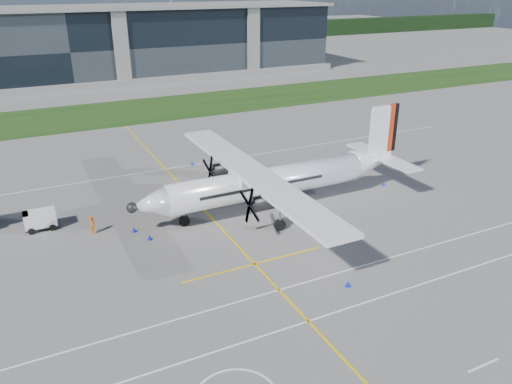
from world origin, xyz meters
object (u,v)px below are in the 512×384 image
Objects in this scene: turboprop_aircraft at (277,164)px; safety_cone_nose_stbd at (134,229)px; baggage_tug at (40,220)px; safety_cone_stbdwing at (192,163)px; safety_cone_tail at (384,183)px; safety_cone_portwing at (348,283)px; safety_cone_nose_port at (150,237)px; ground_crew_person at (92,224)px.

turboprop_aircraft is 59.32× the size of safety_cone_nose_stbd.
baggage_tug is 20.49m from safety_cone_stbdwing.
baggage_tug is at bearing 170.84° from safety_cone_tail.
safety_cone_portwing is (-15.09, -14.25, 0.00)m from safety_cone_tail.
safety_cone_nose_stbd is at bearing 127.67° from safety_cone_portwing.
turboprop_aircraft is 22.17m from baggage_tug.
safety_cone_nose_port is at bearing -174.89° from turboprop_aircraft.
ground_crew_person is at bearing 172.71° from turboprop_aircraft.
turboprop_aircraft is 59.32× the size of safety_cone_portwing.
safety_cone_tail is 1.00× the size of safety_cone_stbdwing.
baggage_tug is at bearing 149.46° from safety_cone_nose_stbd.
baggage_tug is (-21.26, 5.18, -3.58)m from turboprop_aircraft.
ground_crew_person is 5.37m from safety_cone_nose_port.
safety_cone_stbdwing is (-1.38, 29.76, 0.00)m from safety_cone_portwing.
ground_crew_person is (4.05, -2.98, 0.09)m from baggage_tug.
baggage_tug reaches higher than safety_cone_tail.
safety_cone_tail is 27.07m from safety_cone_nose_stbd.
baggage_tug is at bearing 134.23° from safety_cone_portwing.
safety_cone_tail is at bearing 1.77° from safety_cone_nose_port.
ground_crew_person is 3.84× the size of safety_cone_nose_port.
safety_cone_nose_port is at bearing 129.52° from safety_cone_portwing.
safety_cone_stbdwing is at bearing 136.73° from safety_cone_tail.
turboprop_aircraft is at bearing -89.83° from ground_crew_person.
turboprop_aircraft reaches higher than safety_cone_nose_port.
ground_crew_person is 3.84× the size of safety_cone_stbdwing.
baggage_tug is 5.77× the size of safety_cone_stbdwing.
ground_crew_person is at bearing 175.17° from safety_cone_tail.
safety_cone_stbdwing is (-16.47, 15.51, 0.00)m from safety_cone_tail.
safety_cone_portwing and safety_cone_stbdwing have the same top height.
safety_cone_stbdwing is at bearing 102.54° from turboprop_aircraft.
safety_cone_nose_port is at bearing -37.82° from baggage_tug.
safety_cone_stbdwing is (9.71, 16.32, 0.00)m from safety_cone_nose_port.
ground_crew_person reaches higher than baggage_tug.
turboprop_aircraft is at bearing 82.24° from safety_cone_portwing.
safety_cone_tail is at bearing -2.58° from safety_cone_nose_stbd.
safety_cone_nose_port is at bearing -178.23° from safety_cone_tail.
ground_crew_person is 3.84× the size of safety_cone_portwing.
safety_cone_stbdwing and safety_cone_nose_stbd have the same top height.
safety_cone_portwing is at bearing -45.77° from baggage_tug.
safety_cone_portwing and safety_cone_nose_stbd have the same top height.
safety_cone_nose_port and safety_cone_nose_stbd have the same top height.
baggage_tug reaches higher than safety_cone_stbdwing.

